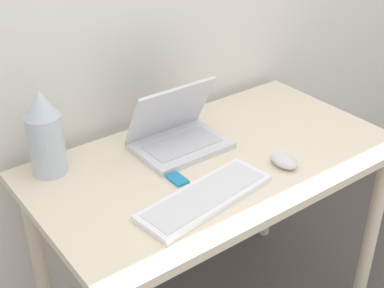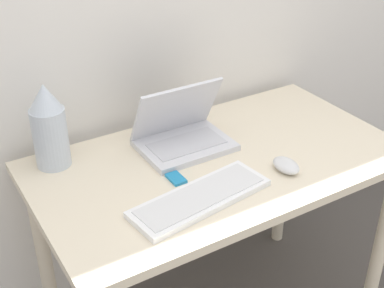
# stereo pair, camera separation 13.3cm
# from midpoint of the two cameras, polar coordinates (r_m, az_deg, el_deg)

# --- Properties ---
(desk) EXTENTS (1.18, 0.66, 0.76)m
(desk) POSITION_cam_midpoint_polar(r_m,az_deg,el_deg) (1.77, 0.38, -4.38)
(desk) COLOR beige
(desk) RESTS_ON ground_plane
(laptop) EXTENTS (0.29, 0.22, 0.22)m
(laptop) POSITION_cam_midpoint_polar(r_m,az_deg,el_deg) (1.76, -3.79, 1.11)
(laptop) COLOR silver
(laptop) RESTS_ON desk
(keyboard) EXTENTS (0.44, 0.20, 0.02)m
(keyboard) POSITION_cam_midpoint_polar(r_m,az_deg,el_deg) (1.52, -1.09, -5.77)
(keyboard) COLOR white
(keyboard) RESTS_ON desk
(mouse) EXTENTS (0.07, 0.10, 0.04)m
(mouse) POSITION_cam_midpoint_polar(r_m,az_deg,el_deg) (1.68, 7.56, -1.82)
(mouse) COLOR silver
(mouse) RESTS_ON desk
(vase) EXTENTS (0.11, 0.11, 0.27)m
(vase) POSITION_cam_midpoint_polar(r_m,az_deg,el_deg) (1.65, -17.68, 1.03)
(vase) COLOR silver
(vase) RESTS_ON desk
(mp3_player) EXTENTS (0.04, 0.07, 0.01)m
(mp3_player) POSITION_cam_midpoint_polar(r_m,az_deg,el_deg) (1.60, -3.96, -3.84)
(mp3_player) COLOR #1E7FB7
(mp3_player) RESTS_ON desk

